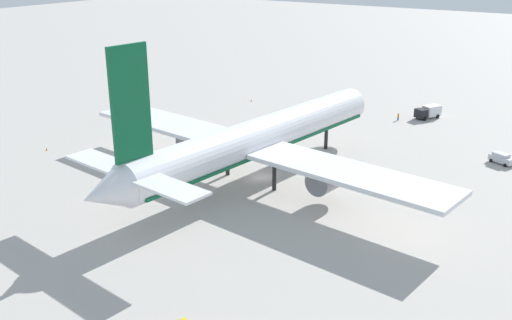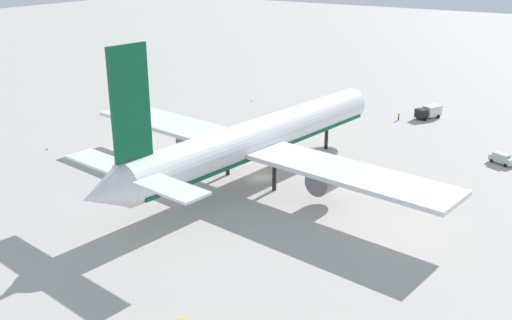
# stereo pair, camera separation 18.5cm
# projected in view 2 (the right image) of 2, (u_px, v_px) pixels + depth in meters

# --- Properties ---
(ground_plane) EXTENTS (600.00, 600.00, 0.00)m
(ground_plane) POSITION_uv_depth(u_px,v_px,m) (261.00, 177.00, 99.77)
(ground_plane) COLOR #ADA8A0
(airliner) EXTENTS (68.21, 71.24, 25.86)m
(airliner) POSITION_uv_depth(u_px,v_px,m) (256.00, 139.00, 96.30)
(airliner) COLOR white
(airliner) RESTS_ON ground
(service_truck_1) EXTENTS (6.73, 5.09, 2.85)m
(service_truck_1) POSITION_uv_depth(u_px,v_px,m) (429.00, 112.00, 133.78)
(service_truck_1) COLOR black
(service_truck_1) RESTS_ON ground
(service_van) EXTENTS (3.52, 4.83, 1.97)m
(service_van) POSITION_uv_depth(u_px,v_px,m) (502.00, 158.00, 105.71)
(service_van) COLOR silver
(service_van) RESTS_ON ground
(ground_worker_2) EXTENTS (0.41, 0.41, 1.64)m
(ground_worker_2) POSITION_uv_depth(u_px,v_px,m) (399.00, 117.00, 132.40)
(ground_worker_2) COLOR navy
(ground_worker_2) RESTS_ON ground
(traffic_cone_0) EXTENTS (0.36, 0.36, 0.55)m
(traffic_cone_0) POSITION_uv_depth(u_px,v_px,m) (47.00, 149.00, 113.04)
(traffic_cone_0) COLOR orange
(traffic_cone_0) RESTS_ON ground
(traffic_cone_2) EXTENTS (0.36, 0.36, 0.55)m
(traffic_cone_2) POSITION_uv_depth(u_px,v_px,m) (252.00, 100.00, 148.76)
(traffic_cone_2) COLOR orange
(traffic_cone_2) RESTS_ON ground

